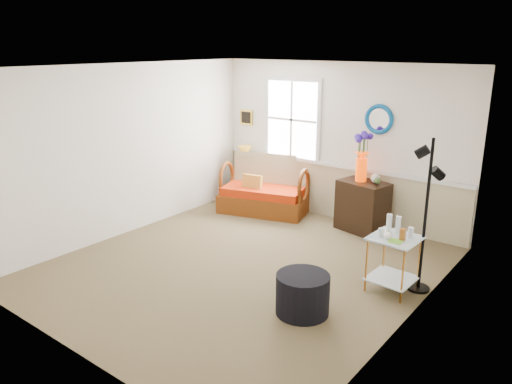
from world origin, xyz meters
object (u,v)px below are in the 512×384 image
Objects in this scene: ottoman at (303,294)px; loveseat at (264,185)px; floor_lamp at (425,217)px; cabinet at (362,206)px; side_table at (393,264)px; lamp_stand at (243,185)px.

loveseat is at bearing 133.74° from ottoman.
loveseat is at bearing 140.64° from floor_lamp.
loveseat reaches higher than cabinet.
side_table is 1.15× the size of ottoman.
loveseat is 0.80× the size of floor_lamp.
floor_lamp is at bearing 58.30° from ottoman.
loveseat reaches higher than lamp_stand.
loveseat is at bearing -22.66° from lamp_stand.
cabinet is at bearing -10.16° from loveseat.
lamp_stand is 4.08m from side_table.
side_table is 0.37× the size of floor_lamp.
loveseat is 3.30m from side_table.
lamp_stand is at bearing 155.11° from side_table.
lamp_stand is at bearing 137.97° from ottoman.
lamp_stand is 4.28m from floor_lamp.
loveseat is 2.52× the size of ottoman.
loveseat is 1.86× the size of cabinet.
loveseat is at bearing -162.07° from cabinet.
floor_lamp reaches higher than ottoman.
floor_lamp reaches higher than cabinet.
floor_lamp reaches higher than lamp_stand.
side_table is (3.70, -1.72, 0.06)m from lamp_stand.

